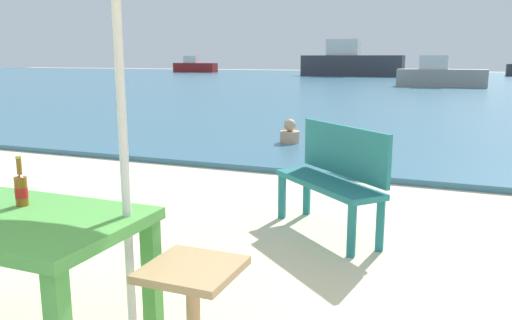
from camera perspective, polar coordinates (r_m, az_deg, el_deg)
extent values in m
cube|color=#386B84|center=(31.37, 19.63, 7.98)|extent=(120.00, 50.00, 0.08)
cube|color=#4C9E47|center=(2.90, -26.25, -5.90)|extent=(1.40, 0.80, 0.06)
cube|color=#4C9E47|center=(2.87, -11.46, -13.22)|extent=(0.08, 0.08, 0.70)
cylinder|color=brown|center=(2.97, -24.62, -3.18)|extent=(0.06, 0.06, 0.16)
cone|color=brown|center=(2.96, -24.74, -1.73)|extent=(0.06, 0.06, 0.03)
cylinder|color=brown|center=(2.95, -24.83, -0.64)|extent=(0.03, 0.03, 0.09)
cylinder|color=red|center=(2.98, -24.61, -3.33)|extent=(0.07, 0.07, 0.05)
cylinder|color=gold|center=(2.94, -24.91, 0.27)|extent=(0.03, 0.03, 0.01)
cylinder|color=silver|center=(2.55, -14.55, 2.39)|extent=(0.04, 0.04, 2.30)
cube|color=tan|center=(2.56, -7.10, -11.96)|extent=(0.44, 0.44, 0.04)
cylinder|color=tan|center=(2.68, -6.96, -17.26)|extent=(0.07, 0.07, 0.50)
cube|color=#237275|center=(4.51, 7.92, -2.62)|extent=(1.14, 1.07, 0.05)
cube|color=#237275|center=(4.54, 9.68, 1.04)|extent=(0.92, 0.83, 0.44)
cube|color=#237275|center=(4.95, 2.91, -4.11)|extent=(0.06, 0.06, 0.42)
cube|color=#237275|center=(4.07, 10.58, -7.74)|extent=(0.06, 0.06, 0.42)
cube|color=#237275|center=(5.09, 5.66, -3.72)|extent=(0.06, 0.06, 0.42)
cube|color=#237275|center=(4.24, 13.63, -7.10)|extent=(0.06, 0.06, 0.42)
cylinder|color=tan|center=(8.88, 3.77, 2.58)|extent=(0.34, 0.34, 0.20)
sphere|color=tan|center=(8.85, 3.79, 3.89)|extent=(0.21, 0.21, 0.21)
cube|color=gray|center=(27.39, 19.90, 8.56)|extent=(4.24, 1.16, 0.87)
cube|color=silver|center=(27.39, 19.19, 10.22)|extent=(1.35, 0.87, 0.67)
cube|color=maroon|center=(51.59, -6.76, 10.16)|extent=(4.35, 1.19, 0.89)
cube|color=silver|center=(51.77, -7.18, 11.03)|extent=(1.38, 0.89, 0.69)
cube|color=#38383F|center=(41.44, 10.63, 10.26)|extent=(7.77, 2.12, 1.59)
cube|color=silver|center=(41.59, 9.73, 12.24)|extent=(2.47, 1.59, 1.24)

